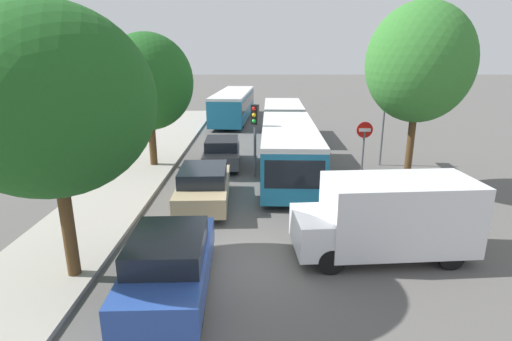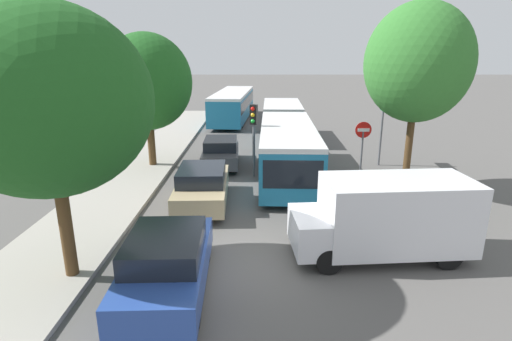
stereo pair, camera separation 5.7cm
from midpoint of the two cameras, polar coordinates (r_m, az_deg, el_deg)
ground_plane at (r=11.39m, az=-1.05°, el=-13.33°), size 200.00×200.00×0.00m
kerb_strip_left at (r=23.62m, az=-14.56°, el=2.25°), size 3.20×34.62×0.14m
articulated_bus at (r=22.15m, az=3.93°, el=5.36°), size 3.01×16.41×2.43m
city_bus_rear at (r=34.82m, az=-3.55°, el=9.48°), size 3.37×11.67×2.48m
queued_car_blue at (r=10.16m, az=-12.67°, el=-12.70°), size 2.02×4.48×1.54m
queued_car_tan at (r=15.42m, az=-7.82°, el=-2.18°), size 2.00×4.43×1.52m
queued_car_graphite at (r=20.73m, az=-5.22°, el=2.66°), size 1.91×4.23×1.45m
white_van at (r=11.94m, az=18.18°, el=-6.13°), size 5.13×2.31×2.31m
traffic_light at (r=18.44m, az=-0.53°, el=6.61°), size 0.38×0.40×3.40m
no_entry_sign at (r=17.99m, az=14.77°, el=3.79°), size 0.70×0.08×2.82m
direction_sign_post at (r=21.38m, az=17.45°, el=7.37°), size 0.20×1.40×3.60m
tree_left_near at (r=10.33m, az=-27.42°, el=8.12°), size 4.80×4.80×6.84m
tree_left_mid at (r=20.60m, az=-15.64°, el=11.75°), size 4.39×4.39×6.64m
tree_right_near at (r=17.40m, az=21.93°, el=14.04°), size 4.16×4.16×7.61m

